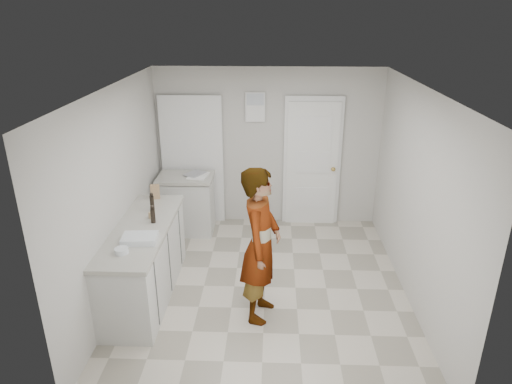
{
  "coord_description": "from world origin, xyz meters",
  "views": [
    {
      "loc": [
        0.07,
        -4.93,
        3.29
      ],
      "look_at": [
        -0.13,
        0.4,
        1.14
      ],
      "focal_mm": 32.0,
      "sensor_mm": 36.0,
      "label": 1
    }
  ],
  "objects_px": {
    "spice_jar": "(151,215)",
    "baking_dish": "(140,239)",
    "person": "(261,245)",
    "oil_cruet_b": "(152,202)",
    "oil_cruet_a": "(153,214)",
    "cake_mix_box": "(155,192)",
    "egg_bowl": "(122,251)"
  },
  "relations": [
    {
      "from": "spice_jar",
      "to": "baking_dish",
      "type": "xyz_separation_m",
      "value": [
        0.03,
        -0.59,
        -0.01
      ]
    },
    {
      "from": "spice_jar",
      "to": "egg_bowl",
      "type": "height_order",
      "value": "spice_jar"
    },
    {
      "from": "person",
      "to": "oil_cruet_b",
      "type": "relative_size",
      "value": 7.43
    },
    {
      "from": "oil_cruet_a",
      "to": "oil_cruet_b",
      "type": "xyz_separation_m",
      "value": [
        -0.1,
        0.35,
        0.01
      ]
    },
    {
      "from": "spice_jar",
      "to": "person",
      "type": "bearing_deg",
      "value": -23.05
    },
    {
      "from": "oil_cruet_b",
      "to": "baking_dish",
      "type": "distance_m",
      "value": 0.83
    },
    {
      "from": "egg_bowl",
      "to": "baking_dish",
      "type": "bearing_deg",
      "value": 66.32
    },
    {
      "from": "spice_jar",
      "to": "oil_cruet_b",
      "type": "height_order",
      "value": "oil_cruet_b"
    },
    {
      "from": "cake_mix_box",
      "to": "baking_dish",
      "type": "xyz_separation_m",
      "value": [
        0.12,
        -1.2,
        -0.07
      ]
    },
    {
      "from": "egg_bowl",
      "to": "oil_cruet_a",
      "type": "bearing_deg",
      "value": 78.54
    },
    {
      "from": "oil_cruet_a",
      "to": "baking_dish",
      "type": "relative_size",
      "value": 0.58
    },
    {
      "from": "spice_jar",
      "to": "egg_bowl",
      "type": "xyz_separation_m",
      "value": [
        -0.09,
        -0.86,
        -0.01
      ]
    },
    {
      "from": "oil_cruet_b",
      "to": "egg_bowl",
      "type": "bearing_deg",
      "value": -92.8
    },
    {
      "from": "spice_jar",
      "to": "oil_cruet_a",
      "type": "height_order",
      "value": "oil_cruet_a"
    },
    {
      "from": "baking_dish",
      "to": "egg_bowl",
      "type": "distance_m",
      "value": 0.29
    },
    {
      "from": "person",
      "to": "egg_bowl",
      "type": "xyz_separation_m",
      "value": [
        -1.44,
        -0.28,
        0.06
      ]
    },
    {
      "from": "oil_cruet_a",
      "to": "baking_dish",
      "type": "height_order",
      "value": "oil_cruet_a"
    },
    {
      "from": "cake_mix_box",
      "to": "egg_bowl",
      "type": "relative_size",
      "value": 1.37
    },
    {
      "from": "spice_jar",
      "to": "oil_cruet_a",
      "type": "distance_m",
      "value": 0.15
    },
    {
      "from": "person",
      "to": "spice_jar",
      "type": "bearing_deg",
      "value": 78.76
    },
    {
      "from": "person",
      "to": "oil_cruet_b",
      "type": "distance_m",
      "value": 1.61
    },
    {
      "from": "cake_mix_box",
      "to": "spice_jar",
      "type": "relative_size",
      "value": 2.54
    },
    {
      "from": "spice_jar",
      "to": "oil_cruet_a",
      "type": "bearing_deg",
      "value": -61.59
    },
    {
      "from": "spice_jar",
      "to": "baking_dish",
      "type": "relative_size",
      "value": 0.2
    },
    {
      "from": "cake_mix_box",
      "to": "egg_bowl",
      "type": "height_order",
      "value": "cake_mix_box"
    },
    {
      "from": "spice_jar",
      "to": "oil_cruet_a",
      "type": "xyz_separation_m",
      "value": [
        0.06,
        -0.12,
        0.07
      ]
    },
    {
      "from": "person",
      "to": "spice_jar",
      "type": "relative_size",
      "value": 22.99
    },
    {
      "from": "cake_mix_box",
      "to": "person",
      "type": "bearing_deg",
      "value": -54.05
    },
    {
      "from": "person",
      "to": "oil_cruet_a",
      "type": "distance_m",
      "value": 1.38
    },
    {
      "from": "cake_mix_box",
      "to": "oil_cruet_a",
      "type": "xyz_separation_m",
      "value": [
        0.15,
        -0.73,
        0.01
      ]
    },
    {
      "from": "oil_cruet_b",
      "to": "egg_bowl",
      "type": "xyz_separation_m",
      "value": [
        -0.05,
        -1.09,
        -0.09
      ]
    },
    {
      "from": "cake_mix_box",
      "to": "oil_cruet_b",
      "type": "height_order",
      "value": "oil_cruet_b"
    }
  ]
}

